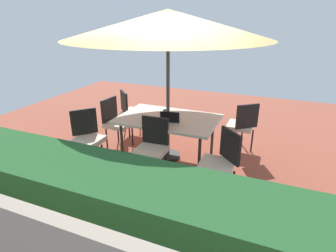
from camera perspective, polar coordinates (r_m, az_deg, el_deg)
ground_plane at (r=5.20m, az=-0.00°, el=-6.49°), size 10.00×10.00×0.02m
hedge_row at (r=3.06m, az=-19.38°, el=-16.64°), size 6.30×0.72×1.22m
dining_table at (r=4.89m, az=-0.00°, el=1.11°), size 1.73×1.13×0.78m
patio_umbrella at (r=4.58m, az=-0.00°, el=20.11°), size 3.28×3.28×2.55m
chair_northeast at (r=4.90m, az=-16.31°, el=-1.93°), size 0.59×0.58×0.98m
chair_east at (r=5.49m, az=-10.63°, el=1.14°), size 0.48×0.47×0.98m
chair_southeast at (r=6.06m, az=-7.55°, el=3.29°), size 0.59×0.59×0.98m
chair_north at (r=4.36m, az=-3.31°, el=-4.07°), size 0.46×0.47×0.98m
chair_northwest at (r=4.00m, az=10.70°, el=-7.00°), size 0.59×0.59×0.98m
chair_southwest at (r=5.40m, az=14.96°, el=0.40°), size 0.58×0.58×0.98m
laptop at (r=4.65m, az=0.51°, el=1.31°), size 0.36×0.31×0.21m
cup at (r=5.03m, az=-0.58°, el=2.87°), size 0.07×0.07×0.09m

